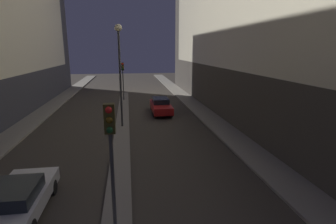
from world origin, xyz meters
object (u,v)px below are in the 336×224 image
(car_right_lane, at_px, (161,106))
(traffic_light_mid, at_px, (123,73))
(traffic_light_near, at_px, (111,143))
(street_lamp, at_px, (119,57))
(car_left_lane, at_px, (17,199))

(car_right_lane, bearing_deg, traffic_light_mid, 117.92)
(traffic_light_near, distance_m, street_lamp, 13.09)
(car_left_lane, distance_m, car_right_lane, 17.12)
(traffic_light_mid, xyz_separation_m, car_left_lane, (-3.68, -22.40, -2.71))
(traffic_light_mid, height_order, street_lamp, street_lamp)
(traffic_light_mid, xyz_separation_m, car_right_lane, (3.68, -6.94, -2.67))
(car_right_lane, bearing_deg, traffic_light_near, -101.99)
(street_lamp, relative_size, car_left_lane, 1.76)
(car_right_lane, bearing_deg, street_lamp, -129.83)
(traffic_light_near, xyz_separation_m, street_lamp, (0.00, 12.91, 2.16))
(traffic_light_mid, bearing_deg, car_right_lane, -62.08)
(street_lamp, bearing_deg, traffic_light_near, -90.00)
(traffic_light_near, relative_size, car_right_lane, 0.94)
(traffic_light_mid, distance_m, car_left_lane, 22.86)
(traffic_light_mid, relative_size, car_right_lane, 0.94)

